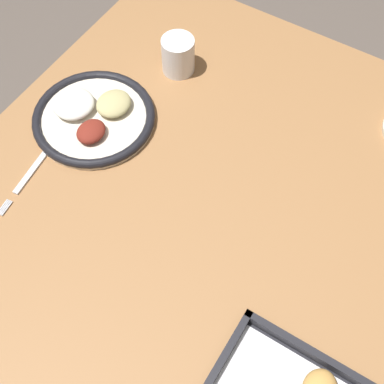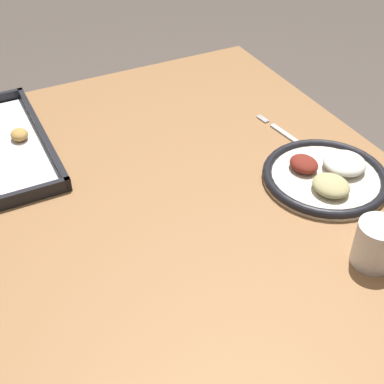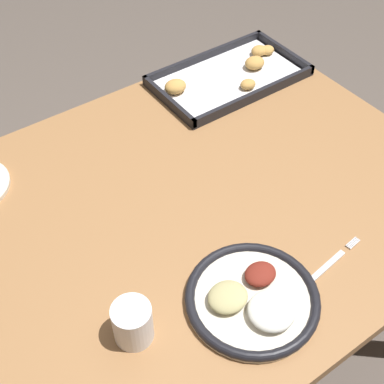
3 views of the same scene
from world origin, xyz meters
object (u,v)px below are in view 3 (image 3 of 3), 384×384
fork (326,267)px  baking_tray (230,75)px  dinner_plate (253,299)px  drinking_cup (133,323)px

fork → baking_tray: (0.25, 0.64, 0.01)m
fork → baking_tray: 0.69m
dinner_plate → fork: 0.18m
drinking_cup → baking_tray: bearing=39.7°
dinner_plate → drinking_cup: (-0.22, 0.07, 0.03)m
baking_tray → drinking_cup: (-0.65, -0.54, 0.03)m
dinner_plate → baking_tray: size_ratio=0.61×
dinner_plate → fork: size_ratio=1.36×
dinner_plate → drinking_cup: 0.24m
dinner_plate → drinking_cup: drinking_cup is taller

